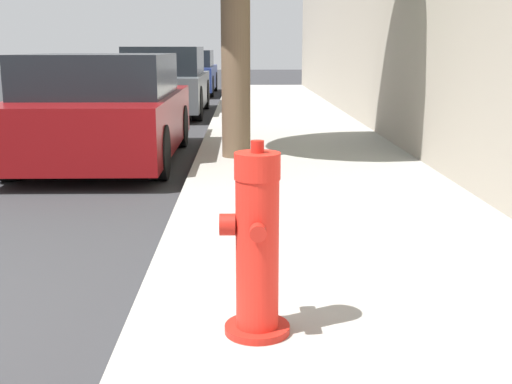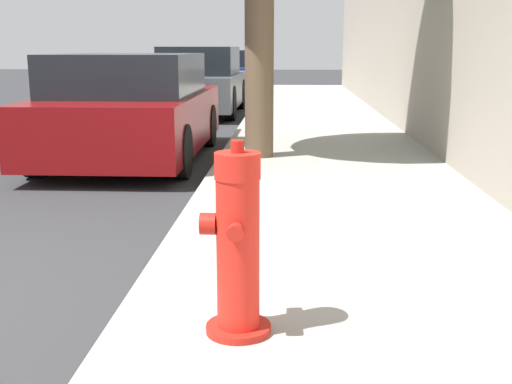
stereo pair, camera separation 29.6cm
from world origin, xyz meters
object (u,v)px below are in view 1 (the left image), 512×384
at_px(parked_car_near, 105,111).
at_px(parked_car_mid, 166,82).
at_px(parked_car_far, 186,73).
at_px(fire_hydrant, 257,247).

distance_m(parked_car_near, parked_car_mid, 5.94).
distance_m(parked_car_mid, parked_car_far, 6.25).
distance_m(fire_hydrant, parked_car_mid, 11.52).
bearing_deg(parked_car_near, parked_car_far, 90.08).
height_order(fire_hydrant, parked_car_far, parked_car_far).
bearing_deg(parked_car_far, fire_hydrant, -84.03).
height_order(parked_car_mid, parked_car_far, parked_car_mid).
xyz_separation_m(parked_car_near, parked_car_mid, (0.10, 5.93, 0.04)).
height_order(fire_hydrant, parked_car_near, parked_car_near).
relative_size(fire_hydrant, parked_car_mid, 0.22).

